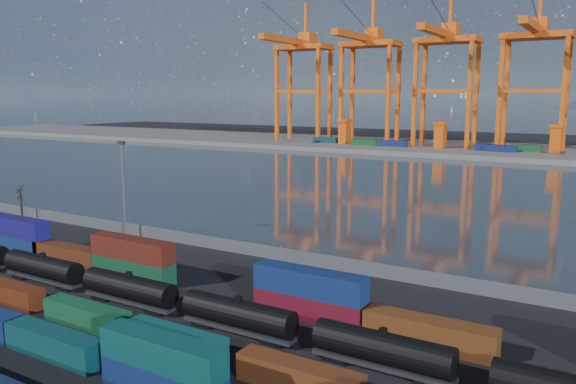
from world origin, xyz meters
The scene contains 12 objects.
ground centered at (0.00, 0.00, 0.00)m, with size 700.00×700.00×0.00m, color black.
harbor_water centered at (0.00, 105.00, 0.01)m, with size 700.00×700.00×0.00m, color #283239.
far_quay centered at (0.00, 210.00, 1.00)m, with size 700.00×70.00×2.00m, color #514F4C.
container_row_mid centered at (8.51, -2.82, 1.20)m, with size 140.34×2.26×2.41m.
container_row_north centered at (9.88, 10.84, 2.25)m, with size 142.23×2.62×5.58m.
tanker_string centered at (1.96, 3.78, 2.01)m, with size 90.56×2.81×4.02m.
waterfront_fence centered at (0.00, 28.00, 1.00)m, with size 160.12×0.12×2.20m.
bare_tree centered at (-58.29, 25.81, 3.58)m, with size 1.81×1.89×7.28m.
yard_light_mast centered at (-30.00, 26.00, 9.30)m, with size 1.60×0.40×16.60m.
gantry_cranes centered at (-7.50, 203.19, 41.72)m, with size 201.18×50.26×68.06m.
quay_containers centered at (-11.00, 195.46, 3.30)m, with size 172.58×10.99×2.60m.
straddle_carriers centered at (-2.50, 200.00, 7.82)m, with size 140.00×7.00×11.10m.
Camera 1 is at (41.61, -40.12, 24.02)m, focal length 35.00 mm.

